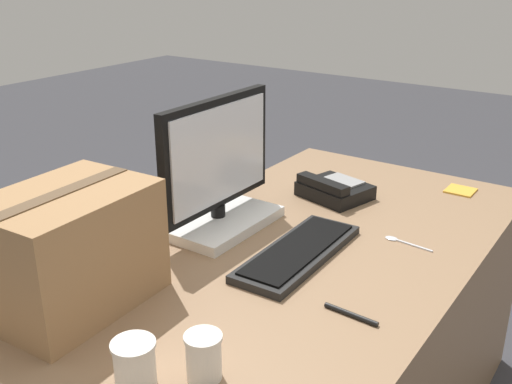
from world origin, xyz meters
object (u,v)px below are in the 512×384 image
(keyboard, at_px, (298,252))
(spoon, at_px, (400,241))
(sticky_note_pad, at_px, (461,190))
(paper_cup_right, at_px, (204,356))
(desk_phone, at_px, (334,189))
(cardboard_box, at_px, (69,250))
(paper_cup_left, at_px, (135,364))
(monitor, at_px, (218,179))
(pen_marker, at_px, (351,314))

(keyboard, distance_m, spoon, 0.31)
(keyboard, distance_m, sticky_note_pad, 0.78)
(paper_cup_right, bearing_deg, desk_phone, 13.36)
(keyboard, relative_size, paper_cup_right, 4.77)
(keyboard, xyz_separation_m, desk_phone, (0.44, 0.12, 0.02))
(keyboard, height_order, cardboard_box, cardboard_box)
(spoon, bearing_deg, paper_cup_left, 84.88)
(paper_cup_right, distance_m, spoon, 0.79)
(paper_cup_left, relative_size, spoon, 0.65)
(keyboard, xyz_separation_m, cardboard_box, (-0.50, 0.31, 0.13))
(paper_cup_left, bearing_deg, sticky_note_pad, -8.25)
(desk_phone, relative_size, paper_cup_right, 2.61)
(keyboard, height_order, desk_phone, desk_phone)
(cardboard_box, bearing_deg, monitor, -0.98)
(paper_cup_right, bearing_deg, sticky_note_pad, -4.77)
(desk_phone, height_order, pen_marker, desk_phone)
(monitor, relative_size, keyboard, 1.02)
(pen_marker, height_order, sticky_note_pad, pen_marker)
(keyboard, distance_m, paper_cup_left, 0.63)
(desk_phone, distance_m, cardboard_box, 0.97)
(spoon, bearing_deg, monitor, 28.99)
(monitor, xyz_separation_m, spoon, (0.21, -0.50, -0.15))
(keyboard, height_order, spoon, keyboard)
(paper_cup_left, bearing_deg, pen_marker, -27.59)
(keyboard, xyz_separation_m, paper_cup_right, (-0.54, -0.11, 0.04))
(cardboard_box, bearing_deg, pen_marker, -60.67)
(paper_cup_left, relative_size, cardboard_box, 0.25)
(paper_cup_left, bearing_deg, paper_cup_right, -45.00)
(cardboard_box, bearing_deg, sticky_note_pad, -23.04)
(desk_phone, xyz_separation_m, cardboard_box, (-0.94, 0.19, 0.11))
(monitor, distance_m, paper_cup_left, 0.75)
(monitor, relative_size, cardboard_box, 1.20)
(paper_cup_left, distance_m, pen_marker, 0.51)
(pen_marker, bearing_deg, paper_cup_left, 65.46)
(desk_phone, relative_size, sticky_note_pad, 2.67)
(cardboard_box, bearing_deg, paper_cup_right, -95.03)
(keyboard, distance_m, cardboard_box, 0.61)
(cardboard_box, height_order, sticky_note_pad, cardboard_box)
(keyboard, bearing_deg, cardboard_box, 146.53)
(monitor, bearing_deg, pen_marker, -111.85)
(paper_cup_right, bearing_deg, pen_marker, -21.70)
(paper_cup_right, relative_size, pen_marker, 0.71)
(paper_cup_left, bearing_deg, keyboard, 1.58)
(desk_phone, xyz_separation_m, sticky_note_pad, (0.31, -0.34, -0.03))
(keyboard, height_order, paper_cup_left, paper_cup_left)
(keyboard, bearing_deg, pen_marker, -127.89)
(spoon, bearing_deg, sticky_note_pad, -86.16)
(monitor, xyz_separation_m, paper_cup_right, (-0.58, -0.41, -0.10))
(paper_cup_left, height_order, pen_marker, paper_cup_left)
(desk_phone, height_order, spoon, desk_phone)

